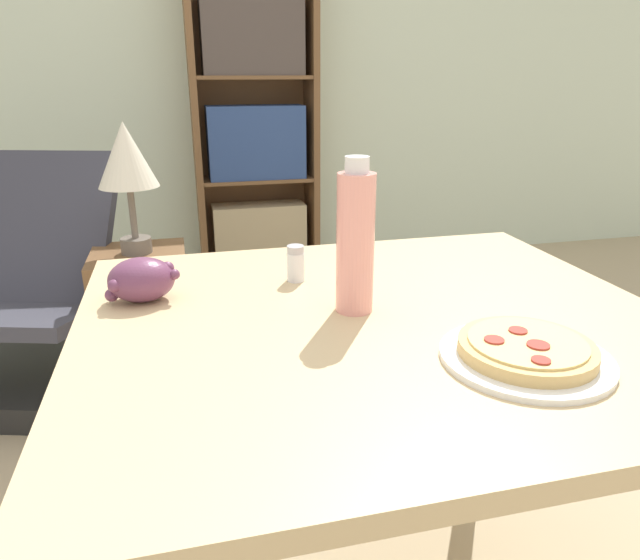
{
  "coord_description": "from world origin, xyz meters",
  "views": [
    {
      "loc": [
        -0.25,
        -0.9,
        1.17
      ],
      "look_at": [
        -0.01,
        0.05,
        0.81
      ],
      "focal_mm": 32.0,
      "sensor_mm": 36.0,
      "label": 1
    }
  ],
  "objects_px": {
    "drink_bottle": "(355,241)",
    "table_lamp": "(127,161)",
    "grape_bunch": "(141,280)",
    "lounge_chair_near": "(28,320)",
    "salt_shaker": "(296,264)",
    "pizza_on_plate": "(526,352)",
    "bookshelf": "(255,138)",
    "side_table": "(145,321)"
  },
  "relations": [
    {
      "from": "side_table",
      "to": "pizza_on_plate",
      "type": "bearing_deg",
      "value": -64.88
    },
    {
      "from": "drink_bottle",
      "to": "bookshelf",
      "type": "xyz_separation_m",
      "value": [
        0.15,
        2.41,
        -0.07
      ]
    },
    {
      "from": "lounge_chair_near",
      "to": "drink_bottle",
      "type": "bearing_deg",
      "value": -37.94
    },
    {
      "from": "drink_bottle",
      "to": "table_lamp",
      "type": "bearing_deg",
      "value": 111.95
    },
    {
      "from": "table_lamp",
      "to": "grape_bunch",
      "type": "bearing_deg",
      "value": -85.22
    },
    {
      "from": "side_table",
      "to": "table_lamp",
      "type": "height_order",
      "value": "table_lamp"
    },
    {
      "from": "bookshelf",
      "to": "side_table",
      "type": "height_order",
      "value": "bookshelf"
    },
    {
      "from": "salt_shaker",
      "to": "lounge_chair_near",
      "type": "xyz_separation_m",
      "value": [
        -0.83,
        1.07,
        -0.51
      ]
    },
    {
      "from": "grape_bunch",
      "to": "salt_shaker",
      "type": "xyz_separation_m",
      "value": [
        0.31,
        0.04,
        -0.01
      ]
    },
    {
      "from": "grape_bunch",
      "to": "salt_shaker",
      "type": "height_order",
      "value": "grape_bunch"
    },
    {
      "from": "salt_shaker",
      "to": "bookshelf",
      "type": "relative_size",
      "value": 0.04
    },
    {
      "from": "drink_bottle",
      "to": "side_table",
      "type": "relative_size",
      "value": 0.51
    },
    {
      "from": "drink_bottle",
      "to": "bookshelf",
      "type": "bearing_deg",
      "value": 86.56
    },
    {
      "from": "grape_bunch",
      "to": "bookshelf",
      "type": "relative_size",
      "value": 0.08
    },
    {
      "from": "pizza_on_plate",
      "to": "lounge_chair_near",
      "type": "bearing_deg",
      "value": 126.04
    },
    {
      "from": "grape_bunch",
      "to": "side_table",
      "type": "bearing_deg",
      "value": 94.78
    },
    {
      "from": "grape_bunch",
      "to": "drink_bottle",
      "type": "bearing_deg",
      "value": -20.13
    },
    {
      "from": "grape_bunch",
      "to": "lounge_chair_near",
      "type": "bearing_deg",
      "value": 114.91
    },
    {
      "from": "lounge_chair_near",
      "to": "side_table",
      "type": "xyz_separation_m",
      "value": [
        0.43,
        -0.09,
        -0.01
      ]
    },
    {
      "from": "bookshelf",
      "to": "table_lamp",
      "type": "distance_m",
      "value": 1.39
    },
    {
      "from": "lounge_chair_near",
      "to": "table_lamp",
      "type": "distance_m",
      "value": 0.74
    },
    {
      "from": "lounge_chair_near",
      "to": "grape_bunch",
      "type": "bearing_deg",
      "value": -48.74
    },
    {
      "from": "pizza_on_plate",
      "to": "grape_bunch",
      "type": "bearing_deg",
      "value": 145.71
    },
    {
      "from": "salt_shaker",
      "to": "bookshelf",
      "type": "bearing_deg",
      "value": 84.41
    },
    {
      "from": "drink_bottle",
      "to": "pizza_on_plate",
      "type": "bearing_deg",
      "value": -52.43
    },
    {
      "from": "drink_bottle",
      "to": "table_lamp",
      "type": "height_order",
      "value": "drink_bottle"
    },
    {
      "from": "grape_bunch",
      "to": "bookshelf",
      "type": "bearing_deg",
      "value": 76.86
    },
    {
      "from": "pizza_on_plate",
      "to": "drink_bottle",
      "type": "relative_size",
      "value": 0.92
    },
    {
      "from": "side_table",
      "to": "table_lamp",
      "type": "relative_size",
      "value": 1.18
    },
    {
      "from": "drink_bottle",
      "to": "salt_shaker",
      "type": "relative_size",
      "value": 3.67
    },
    {
      "from": "drink_bottle",
      "to": "bookshelf",
      "type": "height_order",
      "value": "bookshelf"
    },
    {
      "from": "pizza_on_plate",
      "to": "bookshelf",
      "type": "distance_m",
      "value": 2.67
    },
    {
      "from": "drink_bottle",
      "to": "bookshelf",
      "type": "distance_m",
      "value": 2.42
    },
    {
      "from": "grape_bunch",
      "to": "table_lamp",
      "type": "relative_size",
      "value": 0.3
    },
    {
      "from": "drink_bottle",
      "to": "lounge_chair_near",
      "type": "bearing_deg",
      "value": 125.71
    },
    {
      "from": "side_table",
      "to": "drink_bottle",
      "type": "bearing_deg",
      "value": -68.05
    },
    {
      "from": "salt_shaker",
      "to": "side_table",
      "type": "relative_size",
      "value": 0.14
    },
    {
      "from": "drink_bottle",
      "to": "salt_shaker",
      "type": "xyz_separation_m",
      "value": [
        -0.07,
        0.18,
        -0.1
      ]
    },
    {
      "from": "salt_shaker",
      "to": "table_lamp",
      "type": "bearing_deg",
      "value": 111.95
    },
    {
      "from": "pizza_on_plate",
      "to": "side_table",
      "type": "bearing_deg",
      "value": 115.12
    },
    {
      "from": "lounge_chair_near",
      "to": "table_lamp",
      "type": "bearing_deg",
      "value": 4.9
    },
    {
      "from": "grape_bunch",
      "to": "lounge_chair_near",
      "type": "height_order",
      "value": "lounge_chair_near"
    }
  ]
}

